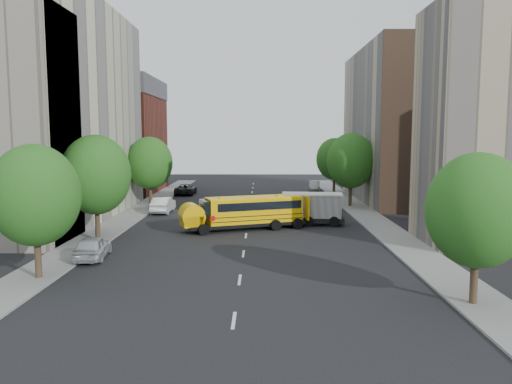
{
  "coord_description": "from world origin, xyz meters",
  "views": [
    {
      "loc": [
        1.12,
        -40.48,
        7.86
      ],
      "look_at": [
        0.75,
        2.0,
        3.01
      ],
      "focal_mm": 35.0,
      "sensor_mm": 36.0,
      "label": 1
    }
  ],
  "objects_px": {
    "street_tree_0": "(35,195)",
    "parked_car_5": "(314,186)",
    "school_bus": "(245,211)",
    "parked_car_1": "(163,205)",
    "parked_car_2": "(186,189)",
    "street_tree_5": "(334,159)",
    "street_tree_2": "(150,163)",
    "street_tree_3": "(477,210)",
    "tower_crane": "(481,9)",
    "safari_truck": "(307,208)",
    "street_tree_1": "(96,175)",
    "street_tree_4": "(351,161)",
    "parked_car_0": "(92,247)"
  },
  "relations": [
    {
      "from": "street_tree_4",
      "to": "safari_truck",
      "type": "height_order",
      "value": "street_tree_4"
    },
    {
      "from": "street_tree_2",
      "to": "street_tree_1",
      "type": "bearing_deg",
      "value": -90.0
    },
    {
      "from": "safari_truck",
      "to": "street_tree_0",
      "type": "bearing_deg",
      "value": -128.79
    },
    {
      "from": "street_tree_5",
      "to": "safari_truck",
      "type": "bearing_deg",
      "value": -104.05
    },
    {
      "from": "parked_car_0",
      "to": "street_tree_3",
      "type": "bearing_deg",
      "value": 151.46
    },
    {
      "from": "street_tree_1",
      "to": "safari_truck",
      "type": "relative_size",
      "value": 1.18
    },
    {
      "from": "tower_crane",
      "to": "safari_truck",
      "type": "xyz_separation_m",
      "value": [
        -25.01,
        -25.01,
        -23.0
      ]
    },
    {
      "from": "street_tree_5",
      "to": "parked_car_0",
      "type": "height_order",
      "value": "street_tree_5"
    },
    {
      "from": "tower_crane",
      "to": "parked_car_1",
      "type": "distance_m",
      "value": 49.15
    },
    {
      "from": "street_tree_4",
      "to": "school_bus",
      "type": "height_order",
      "value": "street_tree_4"
    },
    {
      "from": "parked_car_1",
      "to": "parked_car_2",
      "type": "relative_size",
      "value": 0.93
    },
    {
      "from": "parked_car_1",
      "to": "street_tree_0",
      "type": "bearing_deg",
      "value": 86.06
    },
    {
      "from": "street_tree_2",
      "to": "parked_car_1",
      "type": "relative_size",
      "value": 1.58
    },
    {
      "from": "safari_truck",
      "to": "parked_car_5",
      "type": "bearing_deg",
      "value": 87.39
    },
    {
      "from": "tower_crane",
      "to": "street_tree_4",
      "type": "distance_m",
      "value": 30.71
    },
    {
      "from": "parked_car_2",
      "to": "school_bus",
      "type": "bearing_deg",
      "value": 110.38
    },
    {
      "from": "street_tree_0",
      "to": "school_bus",
      "type": "distance_m",
      "value": 18.48
    },
    {
      "from": "parked_car_0",
      "to": "parked_car_1",
      "type": "bearing_deg",
      "value": -98.17
    },
    {
      "from": "parked_car_1",
      "to": "parked_car_2",
      "type": "height_order",
      "value": "parked_car_1"
    },
    {
      "from": "tower_crane",
      "to": "street_tree_5",
      "type": "distance_m",
      "value": 27.67
    },
    {
      "from": "street_tree_0",
      "to": "parked_car_1",
      "type": "distance_m",
      "value": 24.24
    },
    {
      "from": "street_tree_3",
      "to": "parked_car_0",
      "type": "height_order",
      "value": "street_tree_3"
    },
    {
      "from": "street_tree_0",
      "to": "street_tree_5",
      "type": "relative_size",
      "value": 0.99
    },
    {
      "from": "street_tree_0",
      "to": "parked_car_2",
      "type": "height_order",
      "value": "street_tree_0"
    },
    {
      "from": "street_tree_1",
      "to": "parked_car_0",
      "type": "relative_size",
      "value": 1.78
    },
    {
      "from": "street_tree_0",
      "to": "street_tree_4",
      "type": "height_order",
      "value": "street_tree_4"
    },
    {
      "from": "street_tree_1",
      "to": "street_tree_4",
      "type": "xyz_separation_m",
      "value": [
        22.0,
        18.0,
        0.12
      ]
    },
    {
      "from": "street_tree_0",
      "to": "safari_truck",
      "type": "relative_size",
      "value": 1.1
    },
    {
      "from": "street_tree_2",
      "to": "street_tree_3",
      "type": "height_order",
      "value": "street_tree_2"
    },
    {
      "from": "school_bus",
      "to": "parked_car_1",
      "type": "bearing_deg",
      "value": 113.45
    },
    {
      "from": "safari_truck",
      "to": "parked_car_5",
      "type": "height_order",
      "value": "safari_truck"
    },
    {
      "from": "street_tree_2",
      "to": "school_bus",
      "type": "distance_m",
      "value": 17.51
    },
    {
      "from": "street_tree_5",
      "to": "parked_car_0",
      "type": "distance_m",
      "value": 41.11
    },
    {
      "from": "tower_crane",
      "to": "parked_car_1",
      "type": "height_order",
      "value": "tower_crane"
    },
    {
      "from": "street_tree_0",
      "to": "parked_car_0",
      "type": "height_order",
      "value": "street_tree_0"
    },
    {
      "from": "street_tree_4",
      "to": "parked_car_5",
      "type": "bearing_deg",
      "value": 97.87
    },
    {
      "from": "school_bus",
      "to": "safari_truck",
      "type": "height_order",
      "value": "school_bus"
    },
    {
      "from": "street_tree_4",
      "to": "parked_car_0",
      "type": "height_order",
      "value": "street_tree_4"
    },
    {
      "from": "street_tree_2",
      "to": "parked_car_2",
      "type": "height_order",
      "value": "street_tree_2"
    },
    {
      "from": "safari_truck",
      "to": "street_tree_3",
      "type": "bearing_deg",
      "value": -69.75
    },
    {
      "from": "parked_car_0",
      "to": "safari_truck",
      "type": "bearing_deg",
      "value": -146.01
    },
    {
      "from": "school_bus",
      "to": "parked_car_1",
      "type": "distance_m",
      "value": 12.63
    },
    {
      "from": "street_tree_0",
      "to": "parked_car_5",
      "type": "height_order",
      "value": "street_tree_0"
    },
    {
      "from": "tower_crane",
      "to": "street_tree_1",
      "type": "distance_m",
      "value": 55.74
    },
    {
      "from": "street_tree_4",
      "to": "parked_car_5",
      "type": "relative_size",
      "value": 1.93
    },
    {
      "from": "parked_car_2",
      "to": "parked_car_0",
      "type": "bearing_deg",
      "value": 89.78
    },
    {
      "from": "street_tree_2",
      "to": "street_tree_3",
      "type": "bearing_deg",
      "value": -55.49
    },
    {
      "from": "street_tree_0",
      "to": "street_tree_5",
      "type": "bearing_deg",
      "value": 61.19
    },
    {
      "from": "street_tree_5",
      "to": "parked_car_0",
      "type": "relative_size",
      "value": 1.69
    },
    {
      "from": "tower_crane",
      "to": "street_tree_0",
      "type": "height_order",
      "value": "tower_crane"
    }
  ]
}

